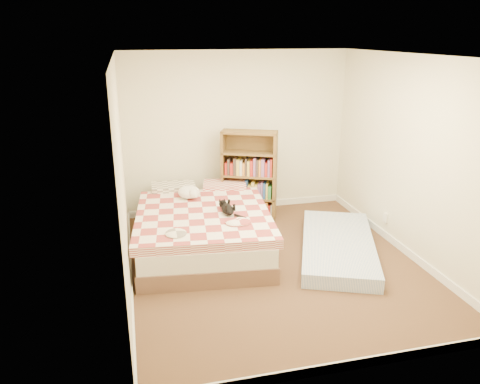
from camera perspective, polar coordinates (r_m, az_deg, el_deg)
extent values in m
cube|color=#4F3422|center=(5.90, 4.23, -8.76)|extent=(3.50, 4.00, 0.01)
cube|color=white|center=(5.24, 4.91, 16.25)|extent=(3.50, 4.00, 0.01)
cube|color=beige|center=(7.31, -0.32, 7.16)|extent=(3.50, 0.01, 2.50)
cube|color=beige|center=(3.70, 14.14, -5.34)|extent=(3.50, 0.01, 2.50)
cube|color=beige|center=(5.19, -14.19, 1.66)|extent=(0.01, 4.00, 2.50)
cube|color=beige|center=(6.20, 20.16, 3.85)|extent=(0.01, 4.00, 2.50)
cube|color=white|center=(7.64, -0.29, -1.71)|extent=(3.50, 0.02, 0.10)
cube|color=white|center=(4.33, 12.75, -19.93)|extent=(3.50, 0.02, 0.10)
cube|color=white|center=(5.65, -13.10, -10.04)|extent=(0.02, 4.00, 0.10)
cube|color=white|center=(6.58, 18.91, -6.28)|extent=(0.02, 4.00, 0.10)
cube|color=white|center=(6.80, 17.34, -3.02)|extent=(0.03, 0.09, 0.13)
cube|color=brown|center=(6.33, -4.50, -5.75)|extent=(1.85, 2.46, 0.21)
cube|color=silver|center=(6.24, -4.55, -3.93)|extent=(1.81, 2.41, 0.23)
cube|color=#A73F3E|center=(6.18, -4.59, -2.46)|extent=(1.88, 2.06, 0.11)
cube|color=gray|center=(6.93, -8.84, 0.08)|extent=(0.67, 0.47, 0.17)
cube|color=#A73F3E|center=(7.02, -2.68, 0.55)|extent=(0.67, 0.47, 0.17)
cube|color=brown|center=(6.97, -2.00, 1.76)|extent=(0.15, 0.27, 1.37)
cube|color=brown|center=(7.16, 4.14, 2.19)|extent=(0.15, 0.27, 1.37)
cube|color=brown|center=(7.17, 0.85, 2.27)|extent=(0.76, 0.35, 1.37)
cube|color=brown|center=(7.28, 1.08, -3.03)|extent=(0.86, 0.58, 0.03)
cube|color=brown|center=(7.05, 1.11, 2.06)|extent=(0.86, 0.58, 0.03)
cube|color=brown|center=(6.89, 1.15, 7.28)|extent=(0.86, 0.58, 0.03)
cube|color=#7D9BD1|center=(6.28, 11.84, -6.46)|extent=(1.59, 2.20, 0.18)
ellipsoid|color=black|center=(5.94, -1.53, -2.10)|extent=(0.19, 0.35, 0.11)
sphere|color=black|center=(6.11, -1.89, -1.43)|extent=(0.12, 0.12, 0.10)
cone|color=black|center=(6.11, -2.23, -0.97)|extent=(0.04, 0.04, 0.04)
cone|color=black|center=(6.13, -1.68, -0.93)|extent=(0.04, 0.04, 0.04)
cylinder|color=black|center=(5.77, -0.22, -3.08)|extent=(0.05, 0.19, 0.04)
ellipsoid|color=white|center=(6.54, -6.25, 0.01)|extent=(0.41, 0.43, 0.16)
sphere|color=white|center=(6.44, -5.31, -0.07)|extent=(0.17, 0.17, 0.13)
sphere|color=white|center=(6.42, -4.83, -0.29)|extent=(0.08, 0.08, 0.06)
sphere|color=white|center=(6.59, -7.49, -0.06)|extent=(0.10, 0.10, 0.07)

